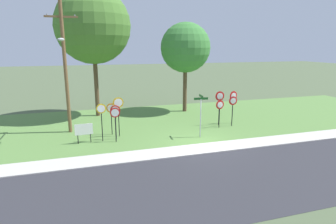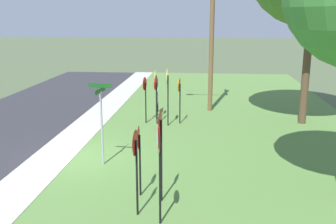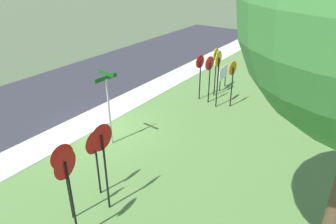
# 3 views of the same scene
# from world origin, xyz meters

# --- Properties ---
(ground_plane) EXTENTS (160.00, 160.00, 0.00)m
(ground_plane) POSITION_xyz_m (0.00, 0.00, 0.00)
(ground_plane) COLOR #4C5B3D
(sidewalk_strip) EXTENTS (44.00, 1.60, 0.06)m
(sidewalk_strip) POSITION_xyz_m (0.00, -0.80, 0.03)
(sidewalk_strip) COLOR #BCB7AD
(sidewalk_strip) RESTS_ON ground_plane
(grass_median) EXTENTS (44.00, 12.00, 0.04)m
(grass_median) POSITION_xyz_m (0.00, 6.00, 0.02)
(grass_median) COLOR #567F3D
(grass_median) RESTS_ON ground_plane
(stop_sign_near_left) EXTENTS (0.62, 0.11, 2.46)m
(stop_sign_near_left) POSITION_xyz_m (-5.76, 2.30, 1.79)
(stop_sign_near_left) COLOR black
(stop_sign_near_left) RESTS_ON grass_median
(stop_sign_near_right) EXTENTS (0.71, 0.11, 2.68)m
(stop_sign_near_right) POSITION_xyz_m (-4.61, 2.99, 1.99)
(stop_sign_near_right) COLOR black
(stop_sign_near_right) RESTS_ON grass_median
(stop_sign_far_left) EXTENTS (0.62, 0.12, 2.24)m
(stop_sign_far_left) POSITION_xyz_m (-4.95, 1.89, 1.64)
(stop_sign_far_left) COLOR black
(stop_sign_far_left) RESTS_ON grass_median
(stop_sign_far_center) EXTENTS (0.64, 0.13, 2.28)m
(stop_sign_far_center) POSITION_xyz_m (-4.88, 2.44, 1.67)
(stop_sign_far_center) COLOR black
(stop_sign_far_center) RESTS_ON grass_median
(stop_sign_far_right) EXTENTS (0.63, 0.12, 2.19)m
(stop_sign_far_right) POSITION_xyz_m (-5.04, 3.52, 1.61)
(stop_sign_far_right) COLOR black
(stop_sign_far_right) RESTS_ON grass_median
(yield_sign_near_left) EXTENTS (0.71, 0.17, 2.58)m
(yield_sign_near_left) POSITION_xyz_m (4.34, 3.65, 1.97)
(yield_sign_near_left) COLOR black
(yield_sign_near_left) RESTS_ON grass_median
(yield_sign_near_right) EXTENTS (0.67, 0.11, 2.30)m
(yield_sign_near_right) POSITION_xyz_m (3.96, 3.01, 1.74)
(yield_sign_near_right) COLOR black
(yield_sign_near_right) RESTS_ON grass_median
(yield_sign_far_left) EXTENTS (0.67, 0.11, 2.09)m
(yield_sign_far_left) POSITION_xyz_m (2.83, 2.90, 1.58)
(yield_sign_far_left) COLOR black
(yield_sign_far_left) RESTS_ON grass_median
(yield_sign_far_right) EXTENTS (0.73, 0.10, 2.64)m
(yield_sign_far_right) POSITION_xyz_m (3.12, 3.54, 2.02)
(yield_sign_far_right) COLOR black
(yield_sign_far_right) RESTS_ON grass_median
(street_name_post) EXTENTS (0.96, 0.81, 2.87)m
(street_name_post) POSITION_xyz_m (0.57, 1.24, 1.76)
(street_name_post) COLOR #9EA0A8
(street_name_post) RESTS_ON grass_median
(utility_pole) EXTENTS (2.10, 2.58, 8.91)m
(utility_pole) POSITION_xyz_m (-7.82, 4.84, 4.85)
(utility_pole) COLOR brown
(utility_pole) RESTS_ON grass_median
(notice_board) EXTENTS (1.10, 0.12, 1.25)m
(notice_board) POSITION_xyz_m (-6.89, 2.25, 0.87)
(notice_board) COLOR black
(notice_board) RESTS_ON grass_median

